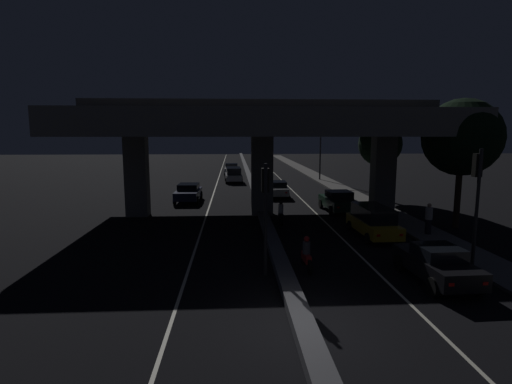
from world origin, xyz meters
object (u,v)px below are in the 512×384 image
at_px(traffic_light_left_of_median, 265,199).
at_px(pedestrian_on_sidewalk, 429,219).
at_px(motorcycle_black_filtering_mid, 281,214).
at_px(car_dark_blue_lead_oncoming, 188,192).
at_px(street_lamp, 318,141).
at_px(car_silver_second_oncoming, 233,174).
at_px(traffic_light_right_of_median, 477,188).
at_px(motorcycle_red_filtering_near, 306,255).
at_px(car_dark_green_third, 338,201).
at_px(car_white_fourth, 277,189).
at_px(car_taxi_yellow_second, 373,221).
at_px(car_white_third_oncoming, 232,169).
at_px(car_black_lead, 436,263).

xyz_separation_m(traffic_light_left_of_median, pedestrian_on_sidewalk, (9.51, 5.51, -2.09)).
bearing_deg(motorcycle_black_filtering_mid, car_dark_blue_lead_oncoming, 39.06).
distance_m(street_lamp, motorcycle_black_filtering_mid, 24.46).
height_order(car_silver_second_oncoming, motorcycle_black_filtering_mid, car_silver_second_oncoming).
bearing_deg(traffic_light_right_of_median, motorcycle_red_filtering_near, 176.00).
height_order(car_dark_green_third, car_white_fourth, car_dark_green_third).
relative_size(car_taxi_yellow_second, car_dark_green_third, 1.04).
distance_m(car_white_fourth, pedestrian_on_sidewalk, 15.96).
relative_size(motorcycle_black_filtering_mid, pedestrian_on_sidewalk, 1.14).
height_order(traffic_light_left_of_median, car_white_third_oncoming, traffic_light_left_of_median).
xyz_separation_m(street_lamp, car_white_third_oncoming, (-10.45, 7.45, -4.02)).
distance_m(motorcycle_red_filtering_near, pedestrian_on_sidewalk, 9.24).
height_order(car_black_lead, car_silver_second_oncoming, car_silver_second_oncoming).
bearing_deg(traffic_light_left_of_median, car_dark_green_third, 63.47).
distance_m(car_dark_green_third, car_white_third_oncoming, 27.92).
bearing_deg(car_dark_green_third, car_dark_blue_lead_oncoming, 64.13).
distance_m(car_dark_green_third, motorcycle_red_filtering_near, 13.16).
bearing_deg(car_black_lead, motorcycle_red_filtering_near, 67.67).
bearing_deg(motorcycle_black_filtering_mid, pedestrian_on_sidewalk, -114.04).
relative_size(traffic_light_right_of_median, car_taxi_yellow_second, 1.12).
bearing_deg(motorcycle_red_filtering_near, car_taxi_yellow_second, -44.41).
distance_m(car_dark_green_third, car_dark_blue_lead_oncoming, 12.45).
bearing_deg(street_lamp, motorcycle_red_filtering_near, -102.75).
height_order(traffic_light_left_of_median, pedestrian_on_sidewalk, traffic_light_left_of_median).
height_order(car_white_fourth, motorcycle_red_filtering_near, motorcycle_red_filtering_near).
bearing_deg(motorcycle_red_filtering_near, car_black_lead, -112.83).
relative_size(car_white_fourth, motorcycle_black_filtering_mid, 2.17).
relative_size(car_taxi_yellow_second, pedestrian_on_sidewalk, 2.62).
relative_size(car_white_fourth, motorcycle_red_filtering_near, 2.30).
distance_m(car_white_fourth, car_white_third_oncoming, 20.09).
xyz_separation_m(traffic_light_left_of_median, traffic_light_right_of_median, (8.61, -0.01, 0.37)).
bearing_deg(car_silver_second_oncoming, car_dark_blue_lead_oncoming, -18.52).
bearing_deg(car_silver_second_oncoming, car_white_fourth, 16.55).
height_order(car_dark_green_third, car_white_third_oncoming, car_dark_green_third).
distance_m(street_lamp, car_silver_second_oncoming, 10.96).
height_order(car_dark_blue_lead_oncoming, pedestrian_on_sidewalk, pedestrian_on_sidewalk).
bearing_deg(car_white_third_oncoming, car_silver_second_oncoming, 2.23).
bearing_deg(car_white_fourth, motorcycle_red_filtering_near, 178.83).
bearing_deg(car_black_lead, car_silver_second_oncoming, 11.33).
bearing_deg(traffic_light_right_of_median, traffic_light_left_of_median, 179.96).
bearing_deg(car_taxi_yellow_second, motorcycle_black_filtering_mid, 52.36).
height_order(traffic_light_right_of_median, pedestrian_on_sidewalk, traffic_light_right_of_median).
height_order(traffic_light_left_of_median, traffic_light_right_of_median, traffic_light_right_of_median).
distance_m(car_taxi_yellow_second, motorcycle_black_filtering_mid, 5.85).
relative_size(street_lamp, car_taxi_yellow_second, 1.82).
height_order(traffic_light_right_of_median, car_white_fourth, traffic_light_right_of_median).
relative_size(car_dark_blue_lead_oncoming, motorcycle_red_filtering_near, 2.30).
bearing_deg(car_dark_green_third, pedestrian_on_sidewalk, -159.30).
height_order(street_lamp, motorcycle_black_filtering_mid, street_lamp).
relative_size(car_dark_blue_lead_oncoming, car_white_third_oncoming, 1.04).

